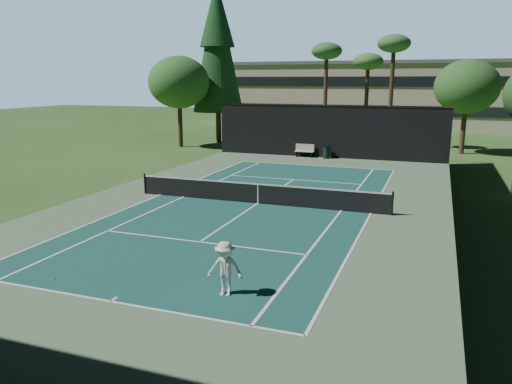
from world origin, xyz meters
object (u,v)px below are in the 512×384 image
tennis_net (258,193)px  park_bench (305,150)px  tennis_ball_a (54,278)px  tennis_ball_c (267,186)px  tennis_ball_d (176,186)px  tennis_ball_b (259,188)px  trash_bin (326,152)px  player (225,269)px

tennis_net → park_bench: bearing=96.3°
tennis_ball_a → tennis_ball_c: (1.68, 15.20, 0.00)m
tennis_ball_d → park_bench: size_ratio=0.04×
tennis_ball_b → tennis_ball_c: tennis_ball_b is taller
tennis_ball_c → park_bench: park_bench is taller
tennis_ball_c → tennis_ball_d: (-4.78, -1.94, -0.00)m
tennis_ball_a → park_bench: (0.87, 26.86, 0.52)m
trash_bin → tennis_ball_d: bearing=-113.3°
tennis_ball_c → trash_bin: bearing=85.1°
tennis_ball_d → trash_bin: bearing=66.7°
player → tennis_net: bearing=98.6°
tennis_ball_d → trash_bin: 14.60m
tennis_ball_a → tennis_ball_d: bearing=103.2°
tennis_ball_a → tennis_net: bearing=76.8°
tennis_net → trash_bin: tennis_net is taller
tennis_net → tennis_ball_c: (-0.93, 4.07, -0.52)m
tennis_ball_b → tennis_ball_c: bearing=73.2°
tennis_net → player: size_ratio=8.15×
tennis_ball_c → trash_bin: (0.98, 11.47, 0.45)m
tennis_ball_d → park_bench: bearing=73.7°
tennis_ball_c → trash_bin: size_ratio=0.07×
player → tennis_ball_a: size_ratio=25.70×
player → trash_bin: (-2.73, 25.92, -0.31)m
tennis_ball_d → park_bench: 14.18m
player → tennis_ball_d: player is taller
tennis_ball_b → park_bench: park_bench is taller
tennis_ball_b → tennis_ball_d: tennis_ball_b is taller
tennis_net → player: player is taller
tennis_net → tennis_ball_d: 6.12m
tennis_net → tennis_ball_b: (-1.14, 3.37, -0.52)m
tennis_ball_b → trash_bin: 12.24m
player → tennis_ball_c: size_ratio=23.86×
park_bench → tennis_ball_c: bearing=-86.0°
tennis_net → tennis_ball_a: size_ratio=209.36×
tennis_ball_c → tennis_ball_d: size_ratio=1.07×
player → trash_bin: player is taller
player → tennis_ball_a: player is taller
tennis_ball_c → tennis_ball_b: bearing=-106.8°
tennis_ball_a → trash_bin: 26.80m
player → tennis_ball_d: bearing=117.7°
tennis_net → trash_bin: size_ratio=13.65×
trash_bin → tennis_net: bearing=-90.2°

